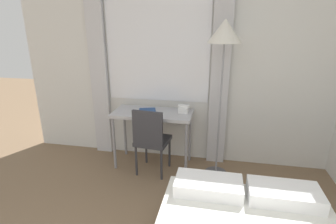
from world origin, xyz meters
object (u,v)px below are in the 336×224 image
at_px(desk_chair, 151,138).
at_px(book, 147,111).
at_px(desk, 153,118).
at_px(telephone, 184,109).
at_px(standing_lamp, 224,42).

height_order(desk_chair, book, desk_chair).
xyz_separation_m(desk, desk_chair, (0.04, -0.24, -0.18)).
bearing_deg(telephone, standing_lamp, -21.36).
distance_m(desk, desk_chair, 0.30).
xyz_separation_m(desk, book, (-0.07, -0.00, 0.09)).
relative_size(desk, desk_chair, 1.16).
distance_m(desk, standing_lamp, 1.31).
bearing_deg(desk, standing_lamp, -6.35).
relative_size(desk, book, 3.97).
bearing_deg(telephone, desk_chair, -138.15).
relative_size(desk, telephone, 5.84).
distance_m(desk_chair, book, 0.38).
xyz_separation_m(desk_chair, standing_lamp, (0.83, 0.14, 1.16)).
xyz_separation_m(telephone, book, (-0.47, -0.09, -0.03)).
xyz_separation_m(standing_lamp, telephone, (-0.46, 0.18, -0.86)).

